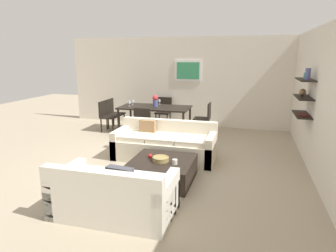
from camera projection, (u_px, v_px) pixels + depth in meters
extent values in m
plane|color=tan|center=(154.00, 163.00, 6.19)|extent=(18.00, 18.00, 0.00)
cube|color=silver|center=(199.00, 82.00, 9.11)|extent=(8.40, 0.06, 2.70)
cube|color=white|center=(188.00, 71.00, 9.07)|extent=(0.82, 0.02, 0.63)
cube|color=#338C59|center=(188.00, 71.00, 9.06)|extent=(0.70, 0.01, 0.51)
cube|color=silver|center=(316.00, 100.00, 5.65)|extent=(0.06, 8.20, 2.70)
cube|color=black|center=(305.00, 80.00, 5.87)|extent=(0.28, 0.90, 0.02)
cube|color=black|center=(304.00, 97.00, 5.95)|extent=(0.28, 0.90, 0.02)
cube|color=black|center=(302.00, 115.00, 6.03)|extent=(0.28, 0.90, 0.02)
cylinder|color=#4C518C|center=(308.00, 74.00, 5.66)|extent=(0.10, 0.10, 0.22)
sphere|color=olive|center=(303.00, 92.00, 6.10)|extent=(0.14, 0.14, 0.14)
cylinder|color=teal|center=(305.00, 76.00, 5.90)|extent=(0.07, 0.07, 0.12)
cube|color=#4C1E19|center=(303.00, 115.00, 5.89)|extent=(0.20, 0.28, 0.03)
cube|color=beige|center=(164.00, 149.00, 6.39)|extent=(2.13, 0.90, 0.42)
cube|color=beige|center=(169.00, 128.00, 6.64)|extent=(2.13, 0.16, 0.36)
cube|color=beige|center=(121.00, 142.00, 6.63)|extent=(0.14, 0.90, 0.60)
cube|color=beige|center=(211.00, 149.00, 6.11)|extent=(0.14, 0.90, 0.60)
cube|color=beige|center=(137.00, 136.00, 6.45)|extent=(0.60, 0.70, 0.10)
cube|color=beige|center=(164.00, 138.00, 6.29)|extent=(0.60, 0.70, 0.10)
cube|color=beige|center=(193.00, 140.00, 6.13)|extent=(0.60, 0.70, 0.10)
cube|color=#99724C|center=(148.00, 128.00, 6.59)|extent=(0.36, 0.13, 0.36)
cube|color=silver|center=(115.00, 200.00, 4.17)|extent=(1.65, 0.90, 0.42)
cube|color=silver|center=(101.00, 185.00, 3.73)|extent=(1.65, 0.16, 0.36)
cube|color=silver|center=(167.00, 201.00, 3.95)|extent=(0.14, 0.90, 0.60)
cube|color=silver|center=(67.00, 187.00, 4.34)|extent=(0.14, 0.90, 0.60)
cube|color=silver|center=(138.00, 184.00, 4.06)|extent=(0.67, 0.70, 0.10)
cube|color=silver|center=(93.00, 179.00, 4.23)|extent=(0.67, 0.70, 0.10)
cube|color=#4C4C56|center=(120.00, 180.00, 3.85)|extent=(0.37, 0.16, 0.36)
cube|color=black|center=(162.00, 170.00, 5.28)|extent=(1.08, 1.09, 0.38)
cylinder|color=#99844C|center=(161.00, 159.00, 5.17)|extent=(0.28, 0.28, 0.07)
torus|color=#99844C|center=(161.00, 157.00, 5.16)|extent=(0.29, 0.29, 0.02)
cylinder|color=silver|center=(175.00, 162.00, 5.03)|extent=(0.09, 0.09, 0.09)
sphere|color=red|center=(150.00, 156.00, 5.33)|extent=(0.08, 0.08, 0.08)
cube|color=black|center=(155.00, 107.00, 8.42)|extent=(1.97, 1.00, 0.04)
cylinder|color=black|center=(118.00, 122.00, 8.33)|extent=(0.06, 0.06, 0.71)
cylinder|color=black|center=(183.00, 126.00, 7.85)|extent=(0.06, 0.06, 0.71)
cylinder|color=black|center=(131.00, 116.00, 9.16)|extent=(0.06, 0.06, 0.71)
cylinder|color=black|center=(190.00, 119.00, 8.68)|extent=(0.06, 0.06, 0.71)
cube|color=black|center=(145.00, 124.00, 7.72)|extent=(0.44, 0.44, 0.04)
cube|color=black|center=(142.00, 117.00, 7.48)|extent=(0.44, 0.04, 0.43)
cylinder|color=black|center=(154.00, 131.00, 7.89)|extent=(0.04, 0.04, 0.41)
cylinder|color=black|center=(141.00, 130.00, 7.99)|extent=(0.04, 0.04, 0.41)
cylinder|color=black|center=(149.00, 135.00, 7.55)|extent=(0.04, 0.04, 0.41)
cylinder|color=black|center=(136.00, 134.00, 7.65)|extent=(0.04, 0.04, 0.41)
cube|color=black|center=(202.00, 119.00, 8.36)|extent=(0.44, 0.44, 0.04)
cube|color=black|center=(209.00, 111.00, 8.25)|extent=(0.04, 0.44, 0.43)
cylinder|color=black|center=(196.00, 125.00, 8.63)|extent=(0.04, 0.04, 0.41)
cylinder|color=black|center=(194.00, 128.00, 8.29)|extent=(0.04, 0.04, 0.41)
cylinder|color=black|center=(209.00, 126.00, 8.53)|extent=(0.04, 0.04, 0.41)
cylinder|color=black|center=(207.00, 128.00, 8.19)|extent=(0.04, 0.04, 0.41)
cube|color=black|center=(109.00, 117.00, 8.62)|extent=(0.44, 0.44, 0.04)
cube|color=black|center=(103.00, 108.00, 8.61)|extent=(0.04, 0.44, 0.43)
cylinder|color=black|center=(113.00, 126.00, 8.45)|extent=(0.04, 0.04, 0.41)
cylinder|color=black|center=(118.00, 123.00, 8.79)|extent=(0.04, 0.04, 0.41)
cylinder|color=black|center=(101.00, 125.00, 8.55)|extent=(0.04, 0.04, 0.41)
cylinder|color=black|center=(107.00, 123.00, 8.89)|extent=(0.04, 0.04, 0.41)
cube|color=black|center=(116.00, 114.00, 9.04)|extent=(0.44, 0.44, 0.04)
cube|color=black|center=(110.00, 106.00, 9.04)|extent=(0.04, 0.44, 0.43)
cylinder|color=black|center=(119.00, 123.00, 8.88)|extent=(0.04, 0.04, 0.41)
cylinder|color=black|center=(124.00, 120.00, 9.21)|extent=(0.04, 0.04, 0.41)
cylinder|color=black|center=(108.00, 122.00, 8.97)|extent=(0.04, 0.04, 0.41)
cylinder|color=black|center=(114.00, 120.00, 9.31)|extent=(0.04, 0.04, 0.41)
cube|color=black|center=(163.00, 113.00, 9.26)|extent=(0.44, 0.44, 0.04)
cube|color=black|center=(165.00, 104.00, 9.39)|extent=(0.44, 0.04, 0.43)
cylinder|color=black|center=(156.00, 120.00, 9.19)|extent=(0.04, 0.04, 0.41)
cylinder|color=black|center=(167.00, 121.00, 9.09)|extent=(0.04, 0.04, 0.41)
cylinder|color=black|center=(159.00, 118.00, 9.53)|extent=(0.04, 0.04, 0.41)
cylinder|color=black|center=(170.00, 119.00, 9.43)|extent=(0.04, 0.04, 0.41)
cylinder|color=silver|center=(133.00, 105.00, 8.72)|extent=(0.06, 0.06, 0.01)
cylinder|color=silver|center=(133.00, 103.00, 8.71)|extent=(0.01, 0.01, 0.07)
cylinder|color=silver|center=(133.00, 101.00, 8.69)|extent=(0.06, 0.06, 0.07)
cylinder|color=silver|center=(159.00, 104.00, 8.83)|extent=(0.06, 0.06, 0.01)
cylinder|color=silver|center=(159.00, 103.00, 8.82)|extent=(0.01, 0.01, 0.06)
cylinder|color=silver|center=(159.00, 101.00, 8.80)|extent=(0.06, 0.06, 0.08)
cylinder|color=silver|center=(129.00, 106.00, 8.48)|extent=(0.06, 0.06, 0.01)
cylinder|color=silver|center=(129.00, 105.00, 8.47)|extent=(0.01, 0.01, 0.07)
cylinder|color=silver|center=(129.00, 102.00, 8.46)|extent=(0.07, 0.07, 0.09)
cylinder|color=#4C518C|center=(155.00, 103.00, 8.40)|extent=(0.14, 0.14, 0.19)
sphere|color=red|center=(155.00, 98.00, 8.36)|extent=(0.16, 0.16, 0.16)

